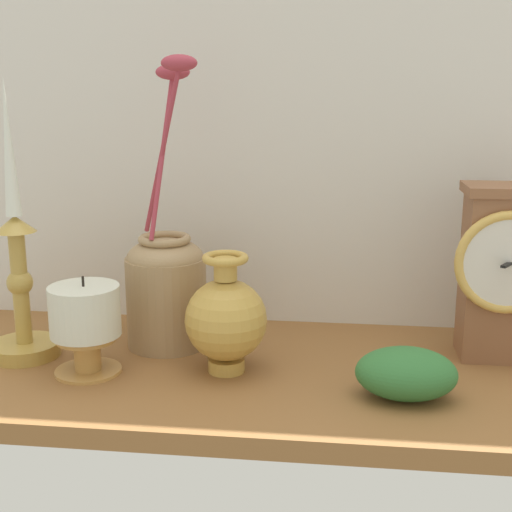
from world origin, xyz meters
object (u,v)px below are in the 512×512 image
Objects in this scene: brass_vase_bulbous at (226,318)px; pillar_candle_front at (85,321)px; brass_vase_jar at (166,282)px; candlestick_tall_left at (19,278)px; mantel_clock at (501,270)px.

pillar_candle_front is at bearing -171.75° from brass_vase_bulbous.
brass_vase_bulbous is 12.33cm from brass_vase_jar.
brass_vase_jar is at bearing 20.13° from candlestick_tall_left.
brass_vase_bulbous is at bearing -3.66° from candlestick_tall_left.
mantel_clock is 1.84× the size of pillar_candle_front.
candlestick_tall_left is at bearing 176.34° from brass_vase_bulbous.
mantel_clock is at bearing 14.32° from brass_vase_bulbous.
pillar_candle_front is (-7.30, -10.37, -2.16)cm from brass_vase_jar.
pillar_candle_front is at bearing -125.14° from brass_vase_jar.
pillar_candle_front is (-49.62, -10.84, -4.98)cm from mantel_clock.
candlestick_tall_left is 18.36cm from brass_vase_jar.
brass_vase_jar is (-9.20, 7.98, 1.93)cm from brass_vase_bulbous.
mantel_clock reaches higher than brass_vase_bulbous.
candlestick_tall_left is 11.35cm from pillar_candle_front.
brass_vase_bulbous is at bearing -165.68° from mantel_clock.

